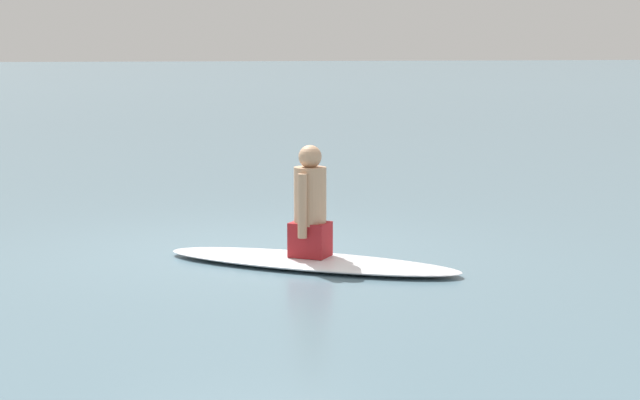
# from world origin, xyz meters

# --- Properties ---
(ground_plane) EXTENTS (400.00, 400.00, 0.00)m
(ground_plane) POSITION_xyz_m (0.00, 0.00, 0.00)
(ground_plane) COLOR slate
(surfboard) EXTENTS (2.60, 2.52, 0.09)m
(surfboard) POSITION_xyz_m (0.31, -0.90, 0.05)
(surfboard) COLOR white
(surfboard) RESTS_ON ground
(person_paddler) EXTENTS (0.43, 0.43, 1.02)m
(person_paddler) POSITION_xyz_m (0.31, -0.90, 0.55)
(person_paddler) COLOR #A51E23
(person_paddler) RESTS_ON surfboard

